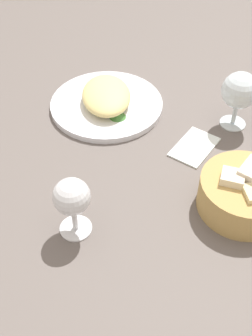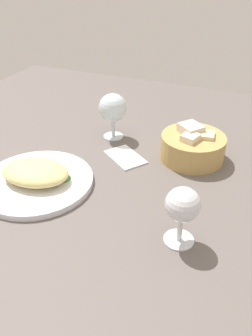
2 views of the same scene
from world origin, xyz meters
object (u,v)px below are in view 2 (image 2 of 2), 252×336
(wine_glass_near, at_px, (182,207))
(folded_napkin, at_px, (125,156))
(plate, at_px, (37,182))
(bread_basket, at_px, (193,146))
(wine_glass_far, at_px, (113,109))

(wine_glass_near, bearing_deg, folded_napkin, 131.42)
(plate, bearing_deg, bread_basket, 39.90)
(wine_glass_far, relative_size, folded_napkin, 1.19)
(wine_glass_near, relative_size, folded_napkin, 1.08)
(bread_basket, height_order, wine_glass_near, wine_glass_near)
(plate, xyz_separation_m, folded_napkin, (0.14, 0.19, -0.00))
(plate, distance_m, bread_basket, 0.40)
(bread_basket, distance_m, wine_glass_far, 0.25)
(wine_glass_near, bearing_deg, plate, 172.16)
(bread_basket, distance_m, folded_napkin, 0.18)
(bread_basket, height_order, wine_glass_far, wine_glass_far)
(folded_napkin, bearing_deg, wine_glass_near, 167.20)
(folded_napkin, bearing_deg, bread_basket, -121.82)
(bread_basket, relative_size, wine_glass_near, 1.38)
(wine_glass_near, height_order, folded_napkin, wine_glass_near)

